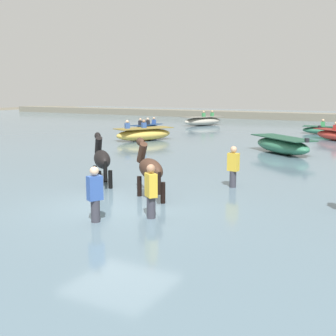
% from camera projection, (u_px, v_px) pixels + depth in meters
% --- Properties ---
extents(ground_plane, '(120.00, 120.00, 0.00)m').
position_uv_depth(ground_plane, '(120.00, 220.00, 11.08)').
color(ground_plane, '#666051').
extents(water_surface, '(90.00, 90.00, 0.38)m').
position_uv_depth(water_surface, '(247.00, 159.00, 19.68)').
color(water_surface, slate).
rests_on(water_surface, ground).
extents(horse_lead_dark_bay, '(1.58, 1.40, 1.96)m').
position_uv_depth(horse_lead_dark_bay, '(150.00, 170.00, 11.60)').
color(horse_lead_dark_bay, '#382319').
rests_on(horse_lead_dark_bay, ground).
extents(horse_trailing_black, '(1.49, 1.47, 1.94)m').
position_uv_depth(horse_trailing_black, '(102.00, 160.00, 13.33)').
color(horse_trailing_black, black).
rests_on(horse_trailing_black, ground).
extents(boat_near_starboard, '(2.75, 3.92, 1.21)m').
position_uv_depth(boat_near_starboard, '(203.00, 121.00, 35.83)').
color(boat_near_starboard, '#B2AD9E').
rests_on(boat_near_starboard, water_surface).
extents(boat_far_inshore, '(2.76, 3.69, 1.22)m').
position_uv_depth(boat_far_inshore, '(144.00, 134.00, 25.18)').
color(boat_far_inshore, gold).
rests_on(boat_far_inshore, water_surface).
extents(boat_near_port, '(3.61, 3.38, 0.89)m').
position_uv_depth(boat_near_port, '(282.00, 145.00, 20.11)').
color(boat_near_port, '#337556').
rests_on(boat_near_port, water_surface).
extents(boat_far_offshore, '(2.63, 1.00, 1.01)m').
position_uv_depth(boat_far_offshore, '(323.00, 130.00, 28.84)').
color(boat_far_offshore, '#337556').
rests_on(boat_far_offshore, water_surface).
extents(boat_distant_east, '(1.26, 2.77, 0.99)m').
position_uv_depth(boat_distant_east, '(147.00, 128.00, 30.41)').
color(boat_distant_east, '#28518E').
rests_on(boat_distant_east, water_surface).
extents(person_spectator_far, '(0.37, 0.36, 1.63)m').
position_uv_depth(person_spectator_far, '(151.00, 197.00, 9.89)').
color(person_spectator_far, '#383842').
rests_on(person_spectator_far, ground).
extents(person_wading_close, '(0.32, 0.38, 1.63)m').
position_uv_depth(person_wading_close, '(95.00, 200.00, 9.60)').
color(person_wading_close, '#383842').
rests_on(person_wading_close, ground).
extents(person_onlooker_right, '(0.35, 0.25, 1.63)m').
position_uv_depth(person_onlooker_right, '(233.00, 171.00, 13.05)').
color(person_onlooker_right, '#383842').
rests_on(person_onlooker_right, ground).
extents(far_shoreline, '(80.00, 2.40, 1.08)m').
position_uv_depth(far_shoreline, '(332.00, 119.00, 41.06)').
color(far_shoreline, '#706B5B').
rests_on(far_shoreline, ground).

